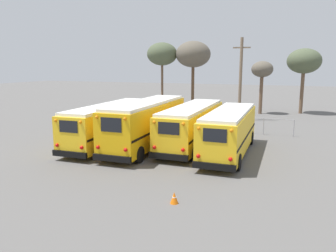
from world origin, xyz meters
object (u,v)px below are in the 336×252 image
object	(u,v)px
school_bus_2	(192,124)
school_bus_3	(229,130)
school_bus_0	(110,123)
utility_pole	(240,78)
bare_tree_0	(262,71)
school_bus_1	(147,122)
bare_tree_1	(162,54)
bare_tree_2	(304,62)
traffic_cone	(174,198)
bare_tree_3	(193,55)

from	to	relation	value
school_bus_2	school_bus_3	size ratio (longest dim) A/B	1.09
school_bus_0	utility_pole	distance (m)	16.26
school_bus_0	bare_tree_0	bearing A→B (deg)	65.86
school_bus_1	bare_tree_0	distance (m)	21.14
bare_tree_1	school_bus_0	bearing A→B (deg)	-81.93
bare_tree_0	bare_tree_2	size ratio (longest dim) A/B	0.81
school_bus_2	traffic_cone	distance (m)	10.40
utility_pole	bare_tree_0	world-z (taller)	utility_pole
bare_tree_2	school_bus_1	bearing A→B (deg)	-115.80
bare_tree_2	bare_tree_0	bearing A→B (deg)	-156.17
bare_tree_0	bare_tree_1	bearing A→B (deg)	-160.29
school_bus_2	bare_tree_0	world-z (taller)	bare_tree_0
utility_pole	bare_tree_2	world-z (taller)	utility_pole
school_bus_3	bare_tree_2	bearing A→B (deg)	77.80
school_bus_0	bare_tree_0	world-z (taller)	bare_tree_0
bare_tree_2	utility_pole	bearing A→B (deg)	-128.53
bare_tree_0	traffic_cone	size ratio (longest dim) A/B	12.49
school_bus_3	bare_tree_2	world-z (taller)	bare_tree_2
school_bus_2	bare_tree_2	world-z (taller)	bare_tree_2
school_bus_2	school_bus_3	bearing A→B (deg)	-24.27
school_bus_2	utility_pole	world-z (taller)	utility_pole
utility_pole	bare_tree_1	xyz separation A→B (m)	(-9.61, 1.79, 2.63)
school_bus_1	school_bus_3	bearing A→B (deg)	1.18
bare_tree_0	traffic_cone	bearing A→B (deg)	-91.65
school_bus_0	traffic_cone	xyz separation A→B (m)	(8.16, -8.53, -1.36)
school_bus_0	school_bus_3	bearing A→B (deg)	1.27
bare_tree_2	school_bus_0	bearing A→B (deg)	-121.62
school_bus_0	utility_pole	size ratio (longest dim) A/B	1.20
school_bus_1	bare_tree_1	world-z (taller)	bare_tree_1
school_bus_2	bare_tree_1	world-z (taller)	bare_tree_1
school_bus_1	bare_tree_3	size ratio (longest dim) A/B	1.21
school_bus_1	bare_tree_0	world-z (taller)	bare_tree_0
school_bus_3	utility_pole	xyz separation A→B (m)	(-1.53, 14.03, 2.85)
bare_tree_2	traffic_cone	xyz separation A→B (m)	(-5.44, -30.62, -6.00)
school_bus_2	school_bus_1	bearing A→B (deg)	-153.79
traffic_cone	utility_pole	bearing A→B (deg)	92.07
school_bus_2	bare_tree_0	size ratio (longest dim) A/B	1.62
school_bus_3	traffic_cone	bearing A→B (deg)	-94.62
bare_tree_0	bare_tree_3	xyz separation A→B (m)	(-7.61, -3.33, 1.85)
school_bus_1	bare_tree_2	world-z (taller)	bare_tree_2
school_bus_2	bare_tree_3	size ratio (longest dim) A/B	1.19
school_bus_3	bare_tree_2	distance (m)	22.87
school_bus_3	bare_tree_1	distance (m)	20.11
bare_tree_2	traffic_cone	distance (m)	31.67
utility_pole	bare_tree_1	distance (m)	10.12
school_bus_0	school_bus_1	size ratio (longest dim) A/B	1.00
school_bus_0	school_bus_3	distance (m)	8.87
school_bus_0	utility_pole	world-z (taller)	utility_pole
school_bus_2	bare_tree_1	distance (m)	17.52
school_bus_1	utility_pole	distance (m)	15.05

